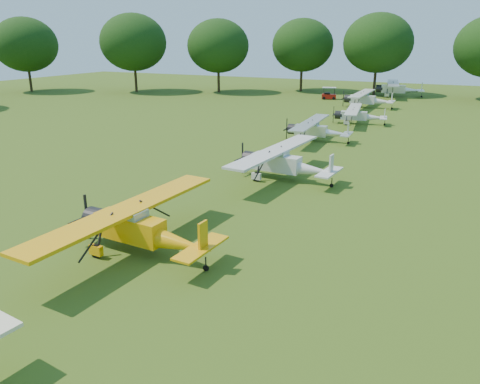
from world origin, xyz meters
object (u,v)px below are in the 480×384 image
at_px(aircraft_7, 397,88).
at_px(golf_cart, 329,95).
at_px(aircraft_3, 284,161).
at_px(aircraft_5, 358,114).
at_px(aircraft_4, 316,129).
at_px(aircraft_2, 139,226).
at_px(aircraft_6, 367,98).

relative_size(aircraft_7, golf_cart, 5.17).
xyz_separation_m(aircraft_3, aircraft_5, (-0.09, 23.25, -0.20)).
bearing_deg(aircraft_7, aircraft_4, -101.71).
bearing_deg(aircraft_3, aircraft_5, 95.03).
height_order(aircraft_4, aircraft_7, aircraft_7).
relative_size(aircraft_5, aircraft_7, 0.76).
bearing_deg(aircraft_4, aircraft_3, -85.47).
bearing_deg(aircraft_7, aircraft_2, -100.68).
distance_m(aircraft_5, aircraft_7, 27.50).
xyz_separation_m(aircraft_3, aircraft_7, (0.14, 50.75, 0.14)).
distance_m(aircraft_2, aircraft_4, 25.97).
bearing_deg(aircraft_3, aircraft_7, 94.65).
bearing_deg(aircraft_5, aircraft_3, -98.26).
bearing_deg(aircraft_4, aircraft_2, -92.96).
bearing_deg(aircraft_4, aircraft_7, 84.51).
bearing_deg(aircraft_4, aircraft_5, 78.84).
xyz_separation_m(aircraft_6, golf_cart, (-7.01, 6.65, -0.65)).
bearing_deg(aircraft_6, golf_cart, 136.29).
distance_m(aircraft_6, golf_cart, 9.69).
bearing_deg(aircraft_6, aircraft_5, -82.84).
relative_size(aircraft_6, golf_cart, 4.59).
bearing_deg(aircraft_2, aircraft_5, 91.18).
height_order(aircraft_6, golf_cart, aircraft_6).
xyz_separation_m(aircraft_2, aircraft_7, (1.84, 64.01, 0.12)).
bearing_deg(golf_cart, aircraft_6, -59.40).
xyz_separation_m(aircraft_3, aircraft_6, (-1.77, 36.24, -0.01)).
bearing_deg(aircraft_5, aircraft_7, 81.03).
distance_m(aircraft_3, aircraft_6, 36.28).
height_order(aircraft_2, aircraft_3, aircraft_2).
distance_m(aircraft_4, aircraft_6, 23.53).
bearing_deg(aircraft_2, aircraft_3, 86.40).
height_order(aircraft_3, aircraft_5, aircraft_3).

